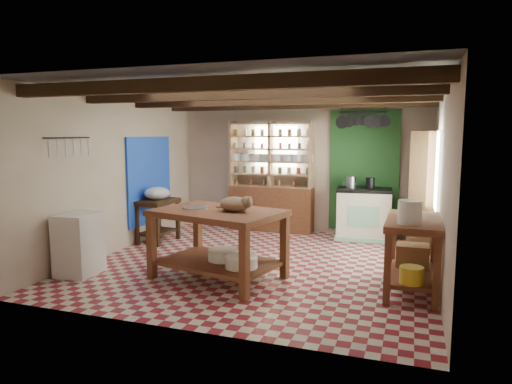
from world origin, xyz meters
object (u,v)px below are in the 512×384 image
(stove, at_px, (364,214))
(prep_table, at_px, (158,221))
(cat, at_px, (235,204))
(work_table, at_px, (218,244))
(right_counter, at_px, (413,255))
(white_cabinet, at_px, (79,244))

(stove, bearing_deg, prep_table, -162.43)
(cat, bearing_deg, stove, 69.41)
(work_table, xyz_separation_m, prep_table, (-1.89, 1.58, -0.08))
(prep_table, relative_size, right_counter, 0.60)
(right_counter, distance_m, cat, 2.33)
(white_cabinet, bearing_deg, work_table, 9.75)
(right_counter, bearing_deg, stove, 108.36)
(cat, bearing_deg, right_counter, 11.78)
(work_table, distance_m, cat, 0.62)
(stove, height_order, white_cabinet, stove)
(stove, xyz_separation_m, right_counter, (0.88, -2.71, -0.02))
(prep_table, distance_m, cat, 2.75)
(work_table, xyz_separation_m, cat, (0.25, -0.01, 0.57))
(prep_table, relative_size, white_cabinet, 0.90)
(stove, height_order, right_counter, stove)
(stove, height_order, cat, cat)
(work_table, xyz_separation_m, white_cabinet, (-1.91, -0.47, -0.04))
(work_table, bearing_deg, cat, 11.31)
(work_table, distance_m, right_counter, 2.51)
(white_cabinet, distance_m, right_counter, 4.47)
(cat, bearing_deg, prep_table, 147.08)
(white_cabinet, relative_size, cat, 2.03)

